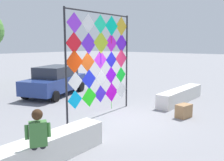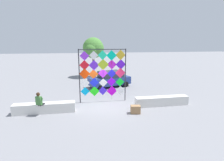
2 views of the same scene
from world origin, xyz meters
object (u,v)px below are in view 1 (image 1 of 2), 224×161
Objects in this scene: cardboard_box_large at (184,111)px; seated_vendor at (38,136)px; parked_car at (55,80)px; kite_display_rack at (101,57)px.

seated_vendor is at bearing 172.52° from cardboard_box_large.
cardboard_box_large is at bearing -7.48° from seated_vendor.
parked_car is 7.26× the size of cardboard_box_large.
kite_display_rack is at bearing -105.55° from parked_car.
seated_vendor is 2.45× the size of cardboard_box_large.
kite_display_rack reaches higher than seated_vendor.
parked_car reaches higher than cardboard_box_large.
kite_display_rack is 0.90× the size of parked_car.
seated_vendor is 8.34m from parked_car.
cardboard_box_large is at bearing -86.16° from parked_car.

